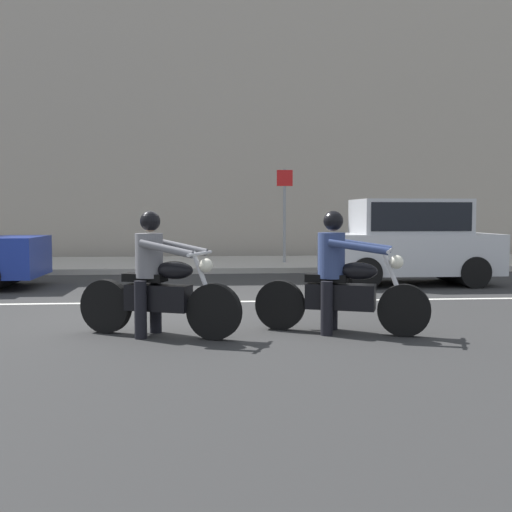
% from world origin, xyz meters
% --- Properties ---
extents(ground_plane, '(80.00, 80.00, 0.00)m').
position_xyz_m(ground_plane, '(0.00, 0.00, 0.00)').
color(ground_plane, '#2C2C2C').
extents(sidewalk_slab, '(40.00, 4.40, 0.14)m').
position_xyz_m(sidewalk_slab, '(0.00, 8.00, 0.07)').
color(sidewalk_slab, '#A8A399').
rests_on(sidewalk_slab, ground_plane).
extents(building_facade, '(40.00, 1.40, 14.37)m').
position_xyz_m(building_facade, '(0.00, 11.40, 7.19)').
color(building_facade, '#A89E8E').
rests_on(building_facade, ground_plane).
extents(lane_marking_stripe, '(18.00, 0.14, 0.01)m').
position_xyz_m(lane_marking_stripe, '(0.69, 0.90, 0.00)').
color(lane_marking_stripe, silver).
rests_on(lane_marking_stripe, ground_plane).
extents(motorcycle_with_rider_denim_blue, '(2.11, 1.01, 1.54)m').
position_xyz_m(motorcycle_with_rider_denim_blue, '(2.12, -1.97, 0.63)').
color(motorcycle_with_rider_denim_blue, black).
rests_on(motorcycle_with_rider_denim_blue, ground_plane).
extents(motorcycle_with_rider_gray, '(2.03, 1.00, 1.54)m').
position_xyz_m(motorcycle_with_rider_gray, '(-0.15, -1.99, 0.63)').
color(motorcycle_with_rider_gray, black).
rests_on(motorcycle_with_rider_gray, ground_plane).
extents(parked_hatchback_silver, '(3.60, 1.76, 1.80)m').
position_xyz_m(parked_hatchback_silver, '(4.73, 3.20, 0.93)').
color(parked_hatchback_silver, '#B2B5BA').
rests_on(parked_hatchback_silver, ground_plane).
extents(street_sign_post, '(0.44, 0.08, 2.59)m').
position_xyz_m(street_sign_post, '(2.65, 7.55, 1.70)').
color(street_sign_post, gray).
rests_on(street_sign_post, sidewalk_slab).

